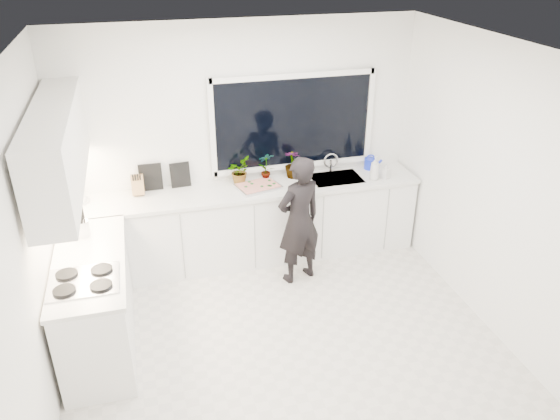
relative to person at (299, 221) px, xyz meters
name	(u,v)px	position (x,y,z in m)	size (l,w,h in m)	color
floor	(282,335)	(-0.43, -0.90, -0.74)	(4.00, 3.50, 0.02)	beige
wall_back	(241,142)	(-0.43, 0.86, 0.62)	(4.00, 0.02, 2.70)	white
wall_left	(31,242)	(-2.44, -0.90, 0.62)	(0.02, 3.50, 2.70)	white
wall_right	(488,186)	(1.58, -0.90, 0.62)	(0.02, 3.50, 2.70)	white
ceiling	(283,49)	(-0.43, -0.90, 1.98)	(4.00, 3.50, 0.02)	white
window	(293,122)	(0.17, 0.83, 0.82)	(1.80, 0.02, 1.00)	black
base_cabinets_back	(249,225)	(-0.43, 0.55, -0.29)	(3.92, 0.58, 0.88)	white
base_cabinets_left	(97,304)	(-2.10, -0.55, -0.29)	(0.58, 1.60, 0.88)	white
countertop_back	(248,190)	(-0.43, 0.54, 0.17)	(3.94, 0.62, 0.04)	silver
countertop_left	(89,262)	(-2.10, -0.55, 0.17)	(0.62, 1.60, 0.04)	silver
upper_cabinets	(58,148)	(-2.22, -0.20, 1.12)	(0.34, 2.10, 0.70)	white
sink	(336,182)	(0.62, 0.55, 0.14)	(0.58, 0.42, 0.14)	silver
faucet	(331,163)	(0.62, 0.75, 0.30)	(0.03, 0.03, 0.22)	silver
stovetop	(84,281)	(-2.12, -0.90, 0.21)	(0.56, 0.48, 0.03)	black
person	(299,221)	(0.00, 0.00, 0.00)	(0.53, 0.35, 1.46)	black
pizza_tray	(258,187)	(-0.32, 0.52, 0.21)	(0.46, 0.34, 0.03)	silver
pizza	(258,185)	(-0.32, 0.52, 0.22)	(0.42, 0.30, 0.01)	red
watering_can	(370,164)	(1.10, 0.71, 0.26)	(0.14, 0.14, 0.13)	#162BD2
paper_towel_roll	(79,191)	(-2.22, 0.65, 0.32)	(0.11, 0.11, 0.26)	white
knife_block	(138,185)	(-1.62, 0.69, 0.30)	(0.13, 0.10, 0.22)	#987746
utensil_crock	(82,228)	(-2.16, -0.10, 0.27)	(0.13, 0.13, 0.16)	silver
picture_frame_large	(180,175)	(-1.15, 0.79, 0.33)	(0.22, 0.02, 0.28)	black
picture_frame_small	(151,177)	(-1.48, 0.79, 0.34)	(0.25, 0.02, 0.30)	black
herb_plants	(261,168)	(-0.25, 0.71, 0.35)	(0.91, 0.33, 0.34)	#26662D
soap_bottles	(378,169)	(1.07, 0.40, 0.32)	(0.27, 0.15, 0.28)	#D8BF66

